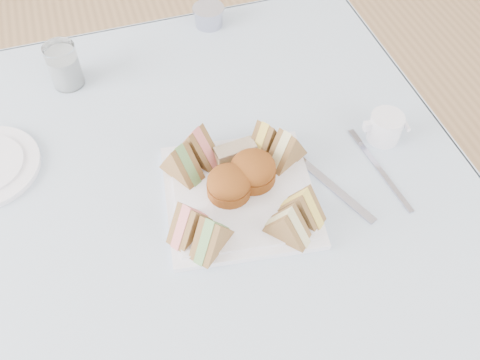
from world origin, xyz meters
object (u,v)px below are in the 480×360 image
object	(u,v)px
serving_plate	(240,196)
water_glass	(64,65)
creamer_jug	(385,127)
table	(200,295)

from	to	relation	value
serving_plate	water_glass	xyz separation A→B (m)	(-0.25, 0.38, 0.04)
serving_plate	creamer_jug	size ratio (longest dim) A/B	4.08
water_glass	creamer_jug	distance (m)	0.64
table	water_glass	size ratio (longest dim) A/B	9.76
serving_plate	creamer_jug	world-z (taller)	creamer_jug
table	serving_plate	xyz separation A→B (m)	(0.09, -0.03, 0.38)
serving_plate	creamer_jug	bearing A→B (deg)	18.03
table	creamer_jug	bearing A→B (deg)	3.79
water_glass	creamer_jug	world-z (taller)	water_glass
table	creamer_jug	distance (m)	0.56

